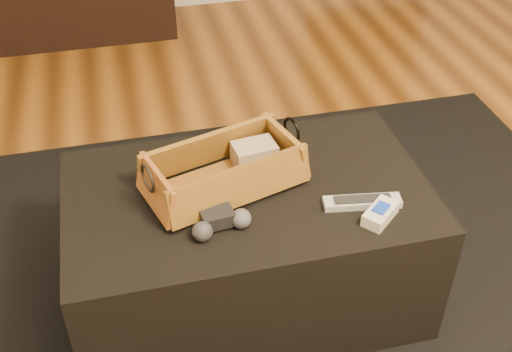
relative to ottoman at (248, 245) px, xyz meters
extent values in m
cube|color=black|center=(0.00, -0.05, -0.22)|extent=(2.60, 2.00, 0.01)
cube|color=black|center=(0.00, 0.00, 0.00)|extent=(1.00, 0.60, 0.42)
cube|color=black|center=(-0.07, 0.01, 0.24)|extent=(0.23, 0.14, 0.02)
cube|color=tan|center=(0.04, 0.09, 0.26)|extent=(0.13, 0.09, 0.07)
cube|color=#935821|center=(-0.06, 0.03, 0.22)|extent=(0.42, 0.28, 0.02)
cube|color=olive|center=(-0.08, 0.12, 0.28)|extent=(0.41, 0.15, 0.11)
cube|color=#946221|center=(-0.03, -0.06, 0.28)|extent=(0.41, 0.15, 0.11)
cube|color=#A46C25|center=(0.13, 0.09, 0.28)|extent=(0.10, 0.21, 0.11)
cube|color=#AB6226|center=(-0.25, -0.03, 0.28)|extent=(0.10, 0.21, 0.11)
torus|color=black|center=(0.15, 0.09, 0.32)|extent=(0.03, 0.08, 0.08)
torus|color=#2C251D|center=(-0.26, -0.03, 0.32)|extent=(0.03, 0.08, 0.08)
cube|color=black|center=(-0.11, -0.12, 0.24)|extent=(0.09, 0.07, 0.04)
sphere|color=#2C2C2F|center=(-0.15, -0.16, 0.24)|extent=(0.06, 0.06, 0.05)
sphere|color=#444447|center=(-0.05, -0.14, 0.24)|extent=(0.06, 0.06, 0.05)
cube|color=silver|center=(0.28, -0.13, 0.22)|extent=(0.21, 0.08, 0.02)
cube|color=black|center=(0.28, -0.13, 0.23)|extent=(0.16, 0.06, 0.00)
cube|color=beige|center=(0.31, -0.20, 0.23)|extent=(0.12, 0.11, 0.03)
cube|color=blue|center=(0.31, -0.20, 0.25)|extent=(0.06, 0.05, 0.01)
camera|label=1|loc=(-0.30, -1.33, 1.32)|focal=45.00mm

